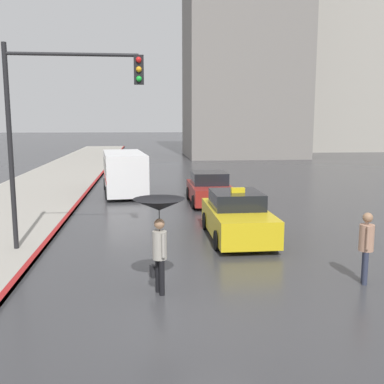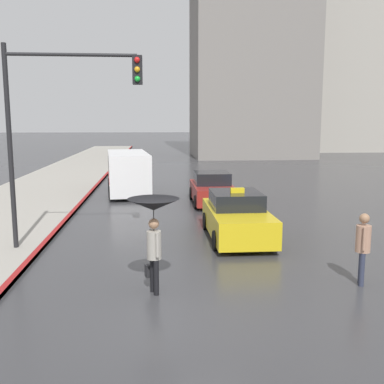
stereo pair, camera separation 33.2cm
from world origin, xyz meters
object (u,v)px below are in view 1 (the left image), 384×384
at_px(pedestrian_with_umbrella, 159,216).
at_px(traffic_light, 63,109).
at_px(ambulance_van, 124,171).
at_px(pedestrian_man, 366,241).
at_px(sedan_red, 210,189).
at_px(taxi, 237,217).

xyz_separation_m(pedestrian_with_umbrella, traffic_light, (-2.58, 3.63, 2.37)).
distance_m(ambulance_van, pedestrian_with_umbrella, 14.35).
relative_size(pedestrian_with_umbrella, pedestrian_man, 1.26).
relative_size(sedan_red, traffic_light, 0.67).
distance_m(pedestrian_with_umbrella, traffic_light, 5.05).
bearing_deg(ambulance_van, taxi, 106.57).
height_order(taxi, pedestrian_man, pedestrian_man).
bearing_deg(pedestrian_with_umbrella, ambulance_van, -15.82).
bearing_deg(traffic_light, pedestrian_man, -25.14).
distance_m(taxi, ambulance_van, 10.51).
xyz_separation_m(taxi, traffic_light, (-5.27, -0.96, 3.44)).
bearing_deg(pedestrian_man, traffic_light, -94.83).
bearing_deg(ambulance_van, traffic_light, 77.33).
bearing_deg(sedan_red, ambulance_van, -39.19).
bearing_deg(pedestrian_with_umbrella, taxi, -51.74).
bearing_deg(traffic_light, taxi, 10.37).
height_order(sedan_red, ambulance_van, ambulance_van).
height_order(sedan_red, pedestrian_man, pedestrian_man).
height_order(taxi, pedestrian_with_umbrella, pedestrian_with_umbrella).
bearing_deg(pedestrian_with_umbrella, sedan_red, -35.22).
bearing_deg(pedestrian_man, ambulance_van, -135.89).
bearing_deg(ambulance_van, sedan_red, 134.52).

